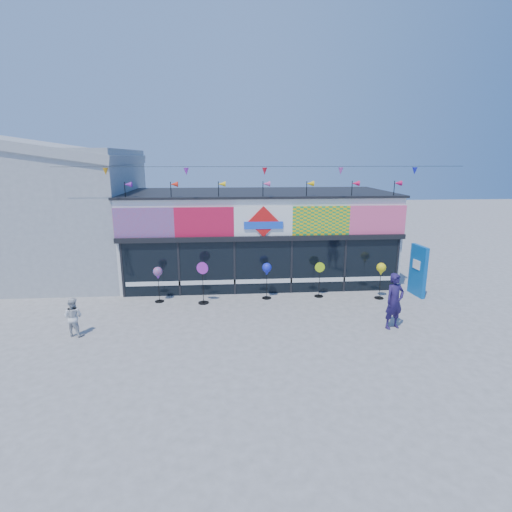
{
  "coord_description": "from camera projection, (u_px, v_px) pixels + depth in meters",
  "views": [
    {
      "loc": [
        -1.54,
        -12.67,
        5.65
      ],
      "look_at": [
        -0.41,
        2.0,
        2.0
      ],
      "focal_mm": 28.0,
      "sensor_mm": 36.0,
      "label": 1
    }
  ],
  "objects": [
    {
      "name": "spinner_1",
      "position": [
        203.0,
        282.0,
        15.67
      ],
      "size": [
        0.46,
        0.43,
        1.69
      ],
      "color": "black",
      "rests_on": "ground"
    },
    {
      "name": "child",
      "position": [
        73.0,
        317.0,
        12.86
      ],
      "size": [
        0.7,
        0.51,
        1.29
      ],
      "primitive_type": "imported",
      "rotation": [
        0.0,
        0.0,
        2.89
      ],
      "color": "silver",
      "rests_on": "ground"
    },
    {
      "name": "kite_shop",
      "position": [
        258.0,
        235.0,
        18.99
      ],
      "size": [
        16.0,
        5.7,
        5.31
      ],
      "color": "white",
      "rests_on": "ground"
    },
    {
      "name": "spinner_0",
      "position": [
        158.0,
        274.0,
        15.77
      ],
      "size": [
        0.37,
        0.37,
        1.45
      ],
      "color": "black",
      "rests_on": "ground"
    },
    {
      "name": "spinner_4",
      "position": [
        381.0,
        270.0,
        16.14
      ],
      "size": [
        0.38,
        0.38,
        1.51
      ],
      "color": "black",
      "rests_on": "ground"
    },
    {
      "name": "spinner_2",
      "position": [
        267.0,
        270.0,
        16.14
      ],
      "size": [
        0.38,
        0.38,
        1.51
      ],
      "color": "black",
      "rests_on": "ground"
    },
    {
      "name": "adult_man",
      "position": [
        394.0,
        301.0,
        13.36
      ],
      "size": [
        0.81,
        0.66,
        1.92
      ],
      "primitive_type": "imported",
      "rotation": [
        0.0,
        0.0,
        0.32
      ],
      "color": "#221748",
      "rests_on": "ground"
    },
    {
      "name": "ground",
      "position": [
        272.0,
        326.0,
        13.74
      ],
      "size": [
        80.0,
        80.0,
        0.0
      ],
      "primitive_type": "plane",
      "color": "slate",
      "rests_on": "ground"
    },
    {
      "name": "neighbour_building",
      "position": [
        47.0,
        210.0,
        18.99
      ],
      "size": [
        8.18,
        7.2,
        6.87
      ],
      "color": "#A5A8AA",
      "rests_on": "ground"
    },
    {
      "name": "spinner_3",
      "position": [
        319.0,
        279.0,
        16.45
      ],
      "size": [
        0.41,
        0.37,
        1.47
      ],
      "color": "black",
      "rests_on": "ground"
    },
    {
      "name": "blue_sign",
      "position": [
        418.0,
        271.0,
        16.57
      ],
      "size": [
        0.28,
        1.08,
        2.13
      ],
      "rotation": [
        0.0,
        0.0,
        0.11
      ],
      "color": "#0A55A2",
      "rests_on": "ground"
    }
  ]
}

